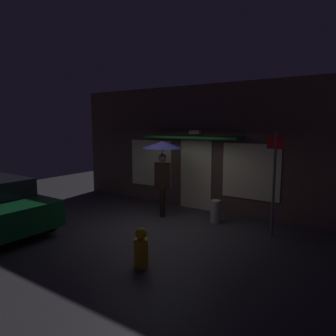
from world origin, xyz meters
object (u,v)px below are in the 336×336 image
(sidewalk_bollard, at_px, (216,211))
(fire_hydrant, at_px, (141,249))
(street_sign_post, at_px, (274,178))

(sidewalk_bollard, height_order, fire_hydrant, fire_hydrant)
(sidewalk_bollard, bearing_deg, street_sign_post, -6.85)
(sidewalk_bollard, bearing_deg, fire_hydrant, -89.78)
(fire_hydrant, bearing_deg, street_sign_post, 62.92)
(street_sign_post, xyz_separation_m, fire_hydrant, (-1.57, -3.07, -1.07))
(fire_hydrant, bearing_deg, sidewalk_bollard, 90.22)
(street_sign_post, bearing_deg, fire_hydrant, -117.08)
(street_sign_post, xyz_separation_m, sidewalk_bollard, (-1.58, 0.19, -1.11))
(sidewalk_bollard, xyz_separation_m, fire_hydrant, (0.01, -3.26, 0.04))
(street_sign_post, relative_size, fire_hydrant, 3.29)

